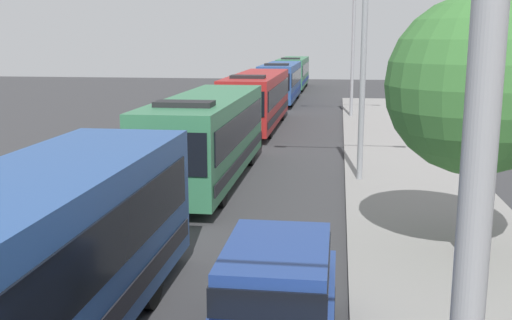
{
  "coord_description": "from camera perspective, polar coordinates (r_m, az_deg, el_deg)",
  "views": [
    {
      "loc": [
        3.3,
        3.86,
        5.09
      ],
      "look_at": [
        1.28,
        18.75,
        2.07
      ],
      "focal_mm": 42.84,
      "sensor_mm": 36.0,
      "label": 1
    }
  ],
  "objects": [
    {
      "name": "roadside_tree",
      "position": [
        14.55,
        19.86,
        6.54
      ],
      "size": [
        4.03,
        4.03,
        5.91
      ],
      "color": "#4C3823",
      "rests_on": "sidewalk"
    },
    {
      "name": "bus_middle",
      "position": [
        34.88,
        0.12,
        5.8
      ],
      "size": [
        2.58,
        12.1,
        3.21
      ],
      "color": "maroon",
      "rests_on": "ground_plane"
    },
    {
      "name": "streetlamp_far",
      "position": [
        39.34,
        9.08,
        11.32
      ],
      "size": [
        5.83,
        0.28,
        8.14
      ],
      "color": "gray",
      "rests_on": "sidewalk"
    },
    {
      "name": "white_suv",
      "position": [
        9.87,
        1.86,
        -12.91
      ],
      "size": [
        1.86,
        4.67,
        1.9
      ],
      "color": "navy",
      "rests_on": "ground_plane"
    },
    {
      "name": "bus_rear",
      "position": [
        61.91,
        3.5,
        8.22
      ],
      "size": [
        2.58,
        11.87,
        3.21
      ],
      "color": "#33724C",
      "rests_on": "ground_plane"
    },
    {
      "name": "bus_fourth_in_line",
      "position": [
        48.81,
        2.33,
        7.39
      ],
      "size": [
        2.58,
        11.07,
        3.21
      ],
      "color": "#284C8C",
      "rests_on": "ground_plane"
    },
    {
      "name": "bus_second_in_line",
      "position": [
        21.8,
        -4.54,
        2.38
      ],
      "size": [
        2.58,
        10.74,
        3.21
      ],
      "color": "#33724C",
      "rests_on": "ground_plane"
    },
    {
      "name": "streetlamp_mid",
      "position": [
        21.45,
        10.09,
        11.83
      ],
      "size": [
        6.07,
        0.28,
        8.45
      ],
      "color": "gray",
      "rests_on": "sidewalk"
    },
    {
      "name": "streetlamp_near",
      "position": [
        3.64,
        20.56,
        6.81
      ],
      "size": [
        5.81,
        0.28,
        7.6
      ],
      "color": "gray",
      "rests_on": "sidewalk"
    }
  ]
}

